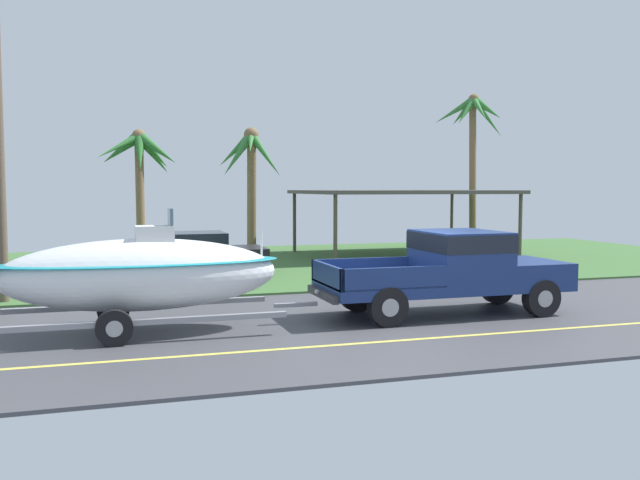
# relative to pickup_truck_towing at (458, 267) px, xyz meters

# --- Properties ---
(ground) EXTENTS (36.00, 22.00, 0.11)m
(ground) POSITION_rel_pickup_truck_towing_xyz_m (-1.61, 8.09, -1.03)
(ground) COLOR #424247
(pickup_truck_towing) EXTENTS (5.65, 2.03, 1.81)m
(pickup_truck_towing) POSITION_rel_pickup_truck_towing_xyz_m (0.00, 0.00, 0.00)
(pickup_truck_towing) COLOR navy
(pickup_truck_towing) RESTS_ON ground
(boat_on_trailer) EXTENTS (6.37, 2.20, 2.37)m
(boat_on_trailer) POSITION_rel_pickup_truck_towing_xyz_m (-6.74, 0.00, 0.11)
(boat_on_trailer) COLOR gray
(boat_on_trailer) RESTS_ON ground
(parked_sedan_near) EXTENTS (4.65, 1.93, 1.38)m
(parked_sedan_near) POSITION_rel_pickup_truck_towing_xyz_m (-4.94, 8.03, -0.34)
(parked_sedan_near) COLOR black
(parked_sedan_near) RESTS_ON ground
(carport_awning) EXTENTS (7.97, 5.92, 2.66)m
(carport_awning) POSITION_rel_pickup_truck_towing_xyz_m (4.04, 11.99, 1.54)
(carport_awning) COLOR #4C4238
(carport_awning) RESTS_ON ground
(palm_tree_near_left) EXTENTS (3.23, 3.32, 6.90)m
(palm_tree_near_left) POSITION_rel_pickup_truck_towing_xyz_m (8.23, 13.74, 4.37)
(palm_tree_near_left) COLOR brown
(palm_tree_near_left) RESTS_ON ground
(palm_tree_near_right) EXTENTS (2.88, 3.00, 5.20)m
(palm_tree_near_right) POSITION_rel_pickup_truck_towing_xyz_m (-1.72, 14.05, 2.81)
(palm_tree_near_right) COLOR brown
(palm_tree_near_right) RESTS_ON ground
(palm_tree_mid) EXTENTS (2.95, 2.91, 4.83)m
(palm_tree_mid) POSITION_rel_pickup_truck_towing_xyz_m (-6.13, 11.88, 2.77)
(palm_tree_mid) COLOR brown
(palm_tree_mid) RESTS_ON ground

